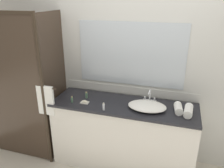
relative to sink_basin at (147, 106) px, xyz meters
The scene contains 12 objects.
ground_plane 0.98m from the sink_basin, behind, with size 8.00×8.00×0.00m, color beige.
wall_back_with_mirror 0.60m from the sink_basin, 128.16° to the left, with size 4.40×0.06×2.60m.
vanity_cabinet 0.57m from the sink_basin, behind, with size 1.80×0.58×0.90m.
shower_enclosure 1.58m from the sink_basin, behind, with size 1.20×0.59×2.00m.
sink_basin is the anchor object (origin of this frame).
faucet 0.19m from the sink_basin, 90.00° to the left, with size 0.17×0.14×0.17m.
soap_dish 0.77m from the sink_basin, behind, with size 0.10×0.07×0.04m.
amenity_bottle_lotion 0.51m from the sink_basin, 158.73° to the right, with size 0.03×0.03×0.09m.
amenity_bottle_shampoo 0.93m from the sink_basin, behind, with size 0.03×0.03×0.08m.
amenity_bottle_conditioner 0.81m from the sink_basin, behind, with size 0.03×0.03×0.08m.
rolled_towel_near_edge 0.47m from the sink_basin, ahead, with size 0.09×0.09×0.23m, color white.
rolled_towel_middle 0.36m from the sink_basin, ahead, with size 0.09×0.09×0.20m, color white.
Camera 1 is at (0.60, -2.43, 2.16)m, focal length 36.17 mm.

